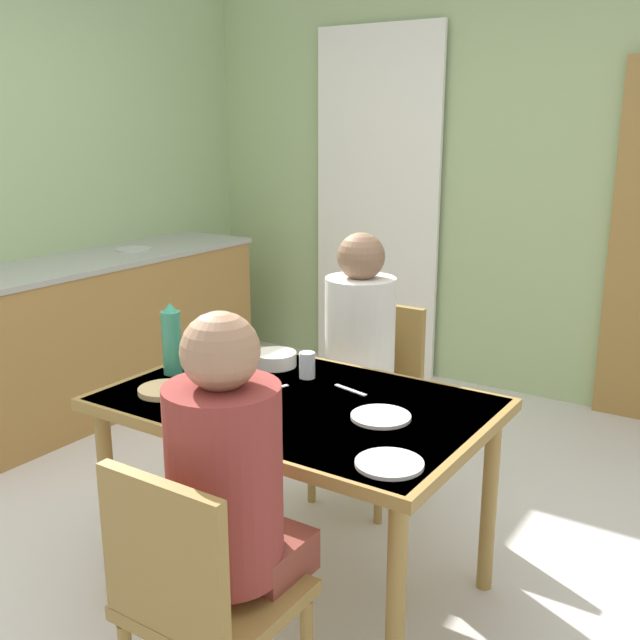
{
  "coord_description": "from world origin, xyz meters",
  "views": [
    {
      "loc": [
        1.75,
        -1.99,
        1.67
      ],
      "look_at": [
        0.35,
        0.14,
        0.98
      ],
      "focal_mm": 41.78,
      "sensor_mm": 36.0,
      "label": 1
    }
  ],
  "objects_px": {
    "kitchen_counter": "(98,333)",
    "serving_bowl_center": "(275,359)",
    "chair_far_diner": "(373,389)",
    "person_far_diner": "(358,336)",
    "chair_near_diner": "(197,598)",
    "person_near_diner": "(228,475)",
    "water_bottle_green_near": "(172,340)",
    "dining_table": "(297,419)"
  },
  "relations": [
    {
      "from": "kitchen_counter",
      "to": "water_bottle_green_near",
      "type": "distance_m",
      "value": 1.76
    },
    {
      "from": "chair_far_diner",
      "to": "water_bottle_green_near",
      "type": "relative_size",
      "value": 3.12
    },
    {
      "from": "water_bottle_green_near",
      "to": "serving_bowl_center",
      "type": "bearing_deg",
      "value": 46.5
    },
    {
      "from": "kitchen_counter",
      "to": "water_bottle_green_near",
      "type": "bearing_deg",
      "value": -30.56
    },
    {
      "from": "kitchen_counter",
      "to": "chair_far_diner",
      "type": "relative_size",
      "value": 2.51
    },
    {
      "from": "dining_table",
      "to": "person_far_diner",
      "type": "xyz_separation_m",
      "value": [
        -0.13,
        0.65,
        0.13
      ]
    },
    {
      "from": "water_bottle_green_near",
      "to": "serving_bowl_center",
      "type": "xyz_separation_m",
      "value": [
        0.27,
        0.29,
        -0.1
      ]
    },
    {
      "from": "kitchen_counter",
      "to": "serving_bowl_center",
      "type": "xyz_separation_m",
      "value": [
        1.74,
        -0.58,
        0.31
      ]
    },
    {
      "from": "dining_table",
      "to": "chair_far_diner",
      "type": "relative_size",
      "value": 1.51
    },
    {
      "from": "person_near_diner",
      "to": "person_far_diner",
      "type": "xyz_separation_m",
      "value": [
        -0.37,
        1.29,
        0.0
      ]
    },
    {
      "from": "kitchen_counter",
      "to": "chair_near_diner",
      "type": "xyz_separation_m",
      "value": [
        2.26,
        -1.61,
        0.05
      ]
    },
    {
      "from": "chair_far_diner",
      "to": "serving_bowl_center",
      "type": "xyz_separation_m",
      "value": [
        -0.15,
        -0.53,
        0.26
      ]
    },
    {
      "from": "dining_table",
      "to": "water_bottle_green_near",
      "type": "distance_m",
      "value": 0.59
    },
    {
      "from": "chair_far_diner",
      "to": "person_far_diner",
      "type": "bearing_deg",
      "value": 90.0
    },
    {
      "from": "chair_near_diner",
      "to": "chair_far_diner",
      "type": "relative_size",
      "value": 1.0
    },
    {
      "from": "person_near_diner",
      "to": "serving_bowl_center",
      "type": "bearing_deg",
      "value": 119.89
    },
    {
      "from": "kitchen_counter",
      "to": "person_far_diner",
      "type": "bearing_deg",
      "value": -5.62
    },
    {
      "from": "person_near_diner",
      "to": "person_far_diner",
      "type": "distance_m",
      "value": 1.34
    },
    {
      "from": "chair_near_diner",
      "to": "person_far_diner",
      "type": "relative_size",
      "value": 1.13
    },
    {
      "from": "kitchen_counter",
      "to": "chair_near_diner",
      "type": "relative_size",
      "value": 2.51
    },
    {
      "from": "dining_table",
      "to": "water_bottle_green_near",
      "type": "xyz_separation_m",
      "value": [
        -0.55,
        -0.04,
        0.21
      ]
    },
    {
      "from": "kitchen_counter",
      "to": "person_far_diner",
      "type": "relative_size",
      "value": 2.83
    },
    {
      "from": "water_bottle_green_near",
      "to": "person_near_diner",
      "type": "bearing_deg",
      "value": -37.83
    },
    {
      "from": "chair_near_diner",
      "to": "person_near_diner",
      "type": "height_order",
      "value": "person_near_diner"
    },
    {
      "from": "dining_table",
      "to": "serving_bowl_center",
      "type": "distance_m",
      "value": 0.39
    },
    {
      "from": "person_near_diner",
      "to": "person_far_diner",
      "type": "bearing_deg",
      "value": 105.87
    },
    {
      "from": "chair_far_diner",
      "to": "water_bottle_green_near",
      "type": "height_order",
      "value": "water_bottle_green_near"
    },
    {
      "from": "serving_bowl_center",
      "to": "chair_far_diner",
      "type": "bearing_deg",
      "value": 74.58
    },
    {
      "from": "chair_far_diner",
      "to": "person_far_diner",
      "type": "height_order",
      "value": "person_far_diner"
    },
    {
      "from": "chair_near_diner",
      "to": "person_far_diner",
      "type": "distance_m",
      "value": 1.5
    },
    {
      "from": "kitchen_counter",
      "to": "dining_table",
      "type": "xyz_separation_m",
      "value": [
        2.02,
        -0.83,
        0.2
      ]
    },
    {
      "from": "kitchen_counter",
      "to": "chair_near_diner",
      "type": "bearing_deg",
      "value": -35.59
    },
    {
      "from": "kitchen_counter",
      "to": "person_near_diner",
      "type": "distance_m",
      "value": 2.72
    },
    {
      "from": "dining_table",
      "to": "water_bottle_green_near",
      "type": "height_order",
      "value": "water_bottle_green_near"
    },
    {
      "from": "person_far_diner",
      "to": "chair_near_diner",
      "type": "bearing_deg",
      "value": 104.42
    },
    {
      "from": "chair_near_diner",
      "to": "chair_far_diner",
      "type": "height_order",
      "value": "same"
    },
    {
      "from": "person_near_diner",
      "to": "water_bottle_green_near",
      "type": "relative_size",
      "value": 2.76
    },
    {
      "from": "chair_near_diner",
      "to": "person_far_diner",
      "type": "height_order",
      "value": "person_far_diner"
    },
    {
      "from": "chair_far_diner",
      "to": "serving_bowl_center",
      "type": "bearing_deg",
      "value": 74.58
    },
    {
      "from": "kitchen_counter",
      "to": "person_far_diner",
      "type": "distance_m",
      "value": 1.93
    },
    {
      "from": "dining_table",
      "to": "person_near_diner",
      "type": "relative_size",
      "value": 1.71
    },
    {
      "from": "water_bottle_green_near",
      "to": "dining_table",
      "type": "bearing_deg",
      "value": 3.79
    }
  ]
}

